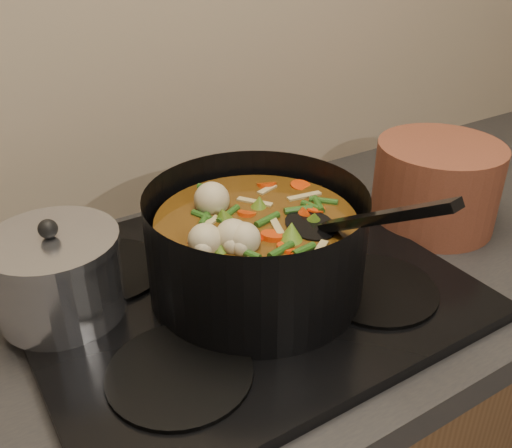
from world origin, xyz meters
TOP-DOWN VIEW (x-y plane):
  - stovetop at (0.00, 1.93)m, footprint 0.62×0.54m
  - stockpot at (0.01, 1.90)m, footprint 0.32×0.41m
  - saucepan at (-0.24, 2.00)m, footprint 0.18×0.18m
  - terracotta_crock at (0.41, 1.93)m, footprint 0.29×0.29m

SIDE VIEW (x-z plane):
  - stovetop at x=0.00m, z-range 0.91..0.93m
  - terracotta_crock at x=0.41m, z-range 0.91..1.06m
  - saucepan at x=-0.24m, z-range 0.92..1.06m
  - stockpot at x=0.01m, z-range 0.89..1.12m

